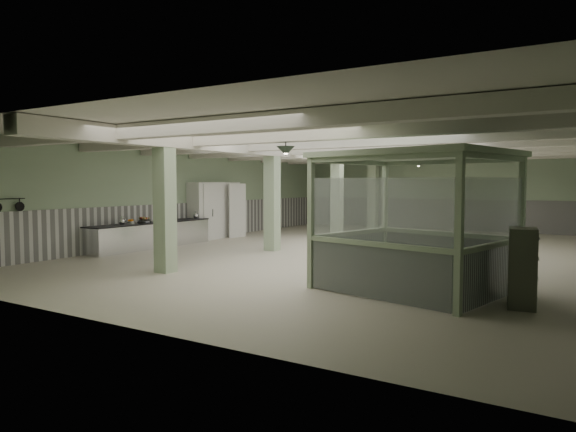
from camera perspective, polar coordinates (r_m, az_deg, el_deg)
The scene contains 32 objects.
floor at distance 17.14m, azimuth 7.12°, elevation -4.00°, with size 20.00×20.00×0.00m, color beige.
ceiling at distance 17.04m, azimuth 7.21°, elevation 8.08°, with size 14.00×20.00×0.02m, color silver.
wall_back at distance 26.43m, azimuth 16.09°, elevation 2.49°, with size 14.00×0.02×3.60m, color #A0BA94.
wall_front at distance 8.88m, azimuth -20.31°, elevation 0.34°, with size 14.00×0.02×3.60m, color #A0BA94.
wall_left at distance 20.86m, azimuth -10.67°, elevation 2.29°, with size 0.02×20.00×3.60m, color #A0BA94.
wainscot_left at distance 20.90m, azimuth -10.59°, elevation -0.59°, with size 0.05×19.90×1.50m, color silver.
wainscot_back at distance 26.45m, azimuth 16.03°, elevation 0.21°, with size 13.90×0.05×1.50m, color silver.
girder at distance 18.19m, azimuth -0.05°, elevation 7.14°, with size 0.45×19.90×0.40m, color silver.
beam_a at distance 10.66m, azimuth -9.77°, elevation 9.75°, with size 13.90×0.35×0.32m, color silver.
beam_b at distance 12.64m, azimuth -2.21°, elevation 8.84°, with size 13.90×0.35×0.32m, color silver.
beam_c at distance 14.79m, azimuth 3.20°, elevation 8.08°, with size 13.90×0.35×0.32m, color silver.
beam_d at distance 17.03m, azimuth 7.21°, elevation 7.48°, with size 13.90×0.35×0.32m, color silver.
beam_e at distance 19.33m, azimuth 10.26°, elevation 6.99°, with size 13.90×0.35×0.32m, color silver.
beam_f at distance 21.68m, azimuth 12.66°, elevation 6.59°, with size 13.90×0.35×0.32m, color silver.
beam_g at distance 24.05m, azimuth 14.58°, elevation 6.27°, with size 13.90×0.35×0.32m, color silver.
column_a at distance 13.41m, azimuth -13.53°, elevation 1.51°, with size 0.42×0.42×3.60m, color #ACC69F.
column_b at distance 17.32m, azimuth -1.78°, elevation 2.08°, with size 0.42×0.42×3.60m, color #ACC69F.
column_c at distance 21.68m, azimuth 5.47°, elevation 2.38°, with size 0.42×0.42×3.60m, color #ACC69F.
column_d at distance 25.33m, azimuth 9.42°, elevation 2.53°, with size 0.42×0.42×3.60m, color #ACC69F.
hook_rail at distance 15.98m, azimuth -29.04°, elevation 1.66°, with size 0.02×0.02×1.20m, color black.
pendant_front at distance 12.35m, azimuth -0.26°, elevation 7.24°, with size 0.44×0.44×0.22m, color #2A382B.
pendant_mid at distance 17.27m, azimuth 9.40°, elevation 6.17°, with size 0.44×0.44×0.22m, color #2A382B.
pendant_back at distance 21.98m, azimuth 14.31°, elevation 5.56°, with size 0.44×0.44×0.22m, color #2A382B.
prep_counter at distance 18.74m, azimuth -14.95°, elevation -2.03°, with size 0.90×5.18×0.91m.
pitcher_near at distance 20.14m, azimuth -10.20°, elevation 0.09°, with size 0.20×0.23×0.29m, color silver, non-canonical shape.
pitcher_far at distance 17.68m, azimuth -17.97°, elevation -0.51°, with size 0.20×0.23×0.30m, color silver, non-canonical shape.
veg_colander at distance 18.35m, azimuth -15.67°, elevation -0.44°, with size 0.48×0.48×0.22m, color #3C3D41, non-canonical shape.
orange_bowl at distance 18.05m, azimuth -17.05°, elevation -0.73°, with size 0.26×0.26×0.09m, color #B2B2B7.
skillet_far at distance 16.15m, azimuth -27.65°, elevation 0.94°, with size 0.26×0.26×0.03m, color black.
walkin_cooler at distance 21.40m, azimuth -8.11°, elevation 0.78°, with size 0.89×2.65×2.43m.
guard_booth at distance 11.20m, azimuth 13.91°, elevation 1.85°, with size 4.24×3.82×2.94m.
filing_cabinet at distance 10.34m, azimuth 24.59°, elevation -5.27°, with size 0.47×0.68×1.47m, color #4D5143.
Camera 1 is at (6.96, -15.50, 2.28)m, focal length 32.00 mm.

